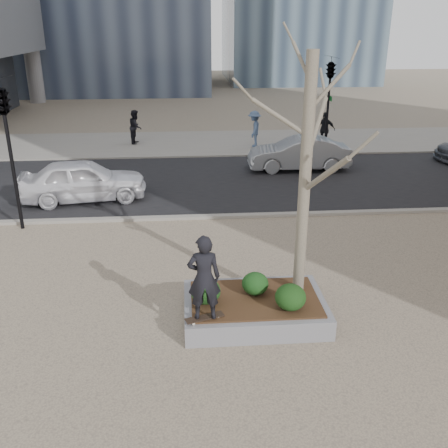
{
  "coord_description": "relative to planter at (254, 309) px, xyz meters",
  "views": [
    {
      "loc": [
        -0.39,
        -9.18,
        5.94
      ],
      "look_at": [
        0.5,
        2.0,
        1.4
      ],
      "focal_mm": 40.0,
      "sensor_mm": 36.0,
      "label": 1
    }
  ],
  "objects": [
    {
      "name": "pedestrian_c",
      "position": [
        5.72,
        15.61,
        0.67
      ],
      "size": [
        1.08,
        0.61,
        1.74
      ],
      "primitive_type": "imported",
      "rotation": [
        0.0,
        0.0,
        2.95
      ],
      "color": "black",
      "rests_on": "far_sidewalk"
    },
    {
      "name": "shrub_middle",
      "position": [
        0.03,
        0.19,
        0.51
      ],
      "size": [
        0.57,
        0.57,
        0.49
      ],
      "primitive_type": "ellipsoid",
      "color": "#113514",
      "rests_on": "planter_mulch"
    },
    {
      "name": "traffic_light_far",
      "position": [
        5.5,
        14.6,
        2.02
      ],
      "size": [
        0.6,
        2.48,
        4.5
      ],
      "primitive_type": null,
      "color": "black",
      "rests_on": "ground"
    },
    {
      "name": "pedestrian_b",
      "position": [
        2.15,
        15.9,
        0.7
      ],
      "size": [
        0.92,
        1.29,
        1.81
      ],
      "primitive_type": "imported",
      "rotation": [
        0.0,
        0.0,
        4.48
      ],
      "color": "#485F83",
      "rests_on": "far_sidewalk"
    },
    {
      "name": "shrub_left",
      "position": [
        -1.05,
        -0.1,
        0.53
      ],
      "size": [
        0.63,
        0.63,
        0.53
      ],
      "primitive_type": "ellipsoid",
      "color": "#123813",
      "rests_on": "planter_mulch"
    },
    {
      "name": "ground",
      "position": [
        -1.0,
        0.0,
        -0.23
      ],
      "size": [
        120.0,
        120.0,
        0.0
      ],
      "primitive_type": "plane",
      "color": "gray",
      "rests_on": "ground"
    },
    {
      "name": "car_silver",
      "position": [
        3.47,
        11.44,
        0.5
      ],
      "size": [
        4.32,
        1.6,
        1.41
      ],
      "primitive_type": "imported",
      "rotation": [
        0.0,
        0.0,
        4.69
      ],
      "color": "gray",
      "rests_on": "street"
    },
    {
      "name": "skateboard",
      "position": [
        -1.1,
        -0.71,
        0.26
      ],
      "size": [
        0.8,
        0.43,
        0.08
      ],
      "primitive_type": null,
      "rotation": [
        0.0,
        0.0,
        0.32
      ],
      "color": "black",
      "rests_on": "planter"
    },
    {
      "name": "traffic_light_near",
      "position": [
        -6.5,
        5.6,
        2.02
      ],
      "size": [
        0.6,
        2.48,
        4.5
      ],
      "primitive_type": null,
      "color": "black",
      "rests_on": "ground"
    },
    {
      "name": "planter",
      "position": [
        0.0,
        0.0,
        0.0
      ],
      "size": [
        3.0,
        2.0,
        0.45
      ],
      "primitive_type": "cube",
      "color": "gray",
      "rests_on": "ground"
    },
    {
      "name": "skateboarder",
      "position": [
        -1.1,
        -0.71,
        1.18
      ],
      "size": [
        0.64,
        0.42,
        1.76
      ],
      "primitive_type": "imported",
      "rotation": [
        0.0,
        0.0,
        3.15
      ],
      "color": "black",
      "rests_on": "skateboard"
    },
    {
      "name": "sycamore_tree",
      "position": [
        1.0,
        0.3,
        3.56
      ],
      "size": [
        2.8,
        2.8,
        6.6
      ],
      "primitive_type": null,
      "color": "gray",
      "rests_on": "planter_mulch"
    },
    {
      "name": "police_car",
      "position": [
        -5.02,
        8.1,
        0.54
      ],
      "size": [
        4.56,
        2.38,
        1.48
      ],
      "primitive_type": "imported",
      "rotation": [
        0.0,
        0.0,
        1.72
      ],
      "color": "white",
      "rests_on": "street"
    },
    {
      "name": "street",
      "position": [
        -1.0,
        10.0,
        -0.21
      ],
      "size": [
        60.0,
        8.0,
        0.02
      ],
      "primitive_type": "cube",
      "color": "black",
      "rests_on": "ground"
    },
    {
      "name": "far_sidewalk",
      "position": [
        -1.0,
        17.0,
        -0.21
      ],
      "size": [
        60.0,
        6.0,
        0.02
      ],
      "primitive_type": "cube",
      "color": "gray",
      "rests_on": "ground"
    },
    {
      "name": "planter_mulch",
      "position": [
        0.0,
        0.0,
        0.25
      ],
      "size": [
        2.7,
        1.7,
        0.04
      ],
      "primitive_type": "cube",
      "color": "#382314",
      "rests_on": "planter"
    },
    {
      "name": "shrub_right",
      "position": [
        0.66,
        -0.48,
        0.54
      ],
      "size": [
        0.64,
        0.64,
        0.54
      ],
      "primitive_type": "ellipsoid",
      "color": "#123711",
      "rests_on": "planter_mulch"
    },
    {
      "name": "pedestrian_a",
      "position": [
        -3.93,
        17.11,
        0.67
      ],
      "size": [
        0.75,
        0.91,
        1.74
      ],
      "primitive_type": "imported",
      "rotation": [
        0.0,
        0.0,
        1.45
      ],
      "color": "black",
      "rests_on": "far_sidewalk"
    }
  ]
}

